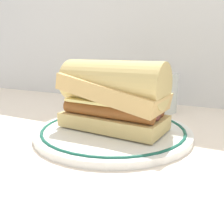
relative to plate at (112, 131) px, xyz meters
name	(u,v)px	position (x,y,z in m)	size (l,w,h in m)	color
ground_plane	(106,139)	(0.00, -0.03, -0.01)	(1.50, 1.50, 0.00)	silver
plate	(112,131)	(0.00, 0.00, 0.00)	(0.30, 0.30, 0.01)	white
sausage_sandwich	(112,95)	(0.00, 0.00, 0.07)	(0.20, 0.11, 0.13)	tan
drinking_glass	(164,96)	(0.04, 0.23, 0.04)	(0.07, 0.07, 0.10)	silver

